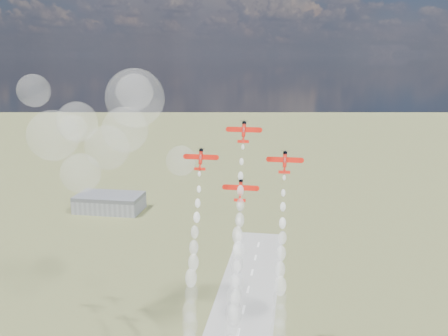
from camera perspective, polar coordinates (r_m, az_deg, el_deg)
name	(u,v)px	position (r m, az deg, el deg)	size (l,w,h in m)	color
hangar	(110,203)	(377.95, -13.60, -4.06)	(50.00, 28.00, 13.00)	gray
plane_lead	(244,132)	(156.65, 2.39, 4.41)	(10.46, 4.91, 7.08)	red
plane_left	(201,159)	(156.83, -2.83, 1.10)	(10.46, 4.91, 7.08)	red
plane_right	(285,162)	(153.62, 7.32, 0.74)	(10.46, 4.91, 7.08)	red
plane_slot	(240,190)	(153.17, 1.99, -2.63)	(10.46, 4.91, 7.08)	red
smoke_trail_lead	(236,276)	(152.40, 1.45, -12.83)	(5.38, 23.61, 51.84)	white
smoke_trail_left	(191,304)	(155.27, -4.01, -16.06)	(5.40, 24.07, 52.12)	white
smoke_trail_right	(280,311)	(152.10, 6.70, -16.67)	(5.53, 23.80, 51.20)	white
drifted_smoke_cloud	(103,126)	(195.14, -14.31, 4.88)	(65.47, 39.32, 47.23)	white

